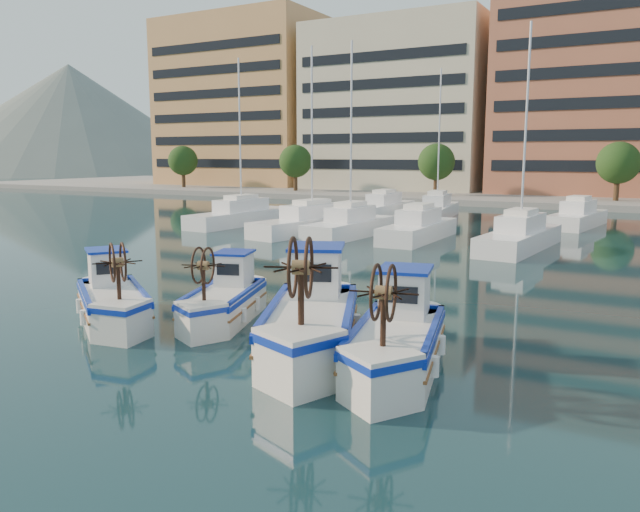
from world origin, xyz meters
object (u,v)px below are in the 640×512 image
at_px(fishing_boat_a, 112,298).
at_px(fishing_boat_b, 225,298).
at_px(fishing_boat_c, 312,317).
at_px(fishing_boat_d, 397,337).

bearing_deg(fishing_boat_a, fishing_boat_b, -21.90).
distance_m(fishing_boat_a, fishing_boat_c, 6.61).
bearing_deg(fishing_boat_d, fishing_boat_b, 152.63).
bearing_deg(fishing_boat_c, fishing_boat_a, 159.73).
xyz_separation_m(fishing_boat_a, fishing_boat_d, (8.97, 0.20, 0.05)).
relative_size(fishing_boat_a, fishing_boat_c, 0.79).
height_order(fishing_boat_a, fishing_boat_b, fishing_boat_a).
bearing_deg(fishing_boat_b, fishing_boat_d, -32.96).
height_order(fishing_boat_a, fishing_boat_c, fishing_boat_c).
relative_size(fishing_boat_b, fishing_boat_c, 0.77).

